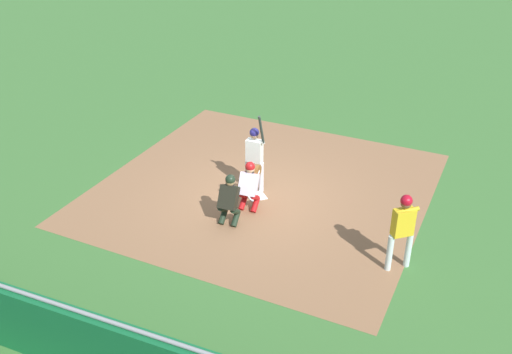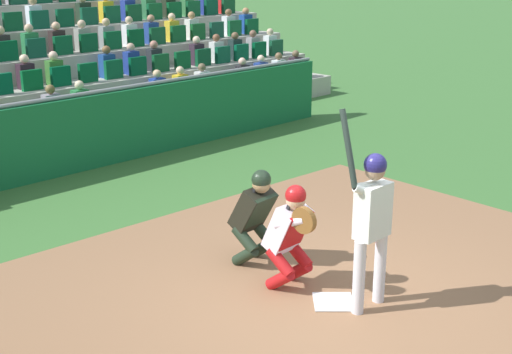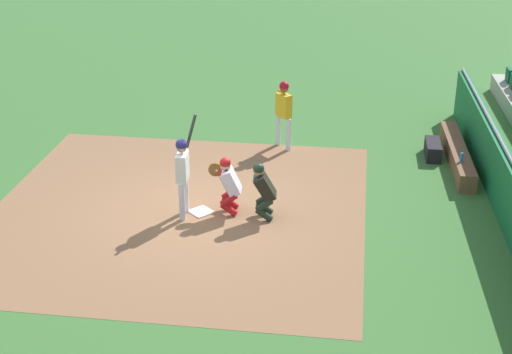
{
  "view_description": "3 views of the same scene",
  "coord_description": "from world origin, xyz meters",
  "views": [
    {
      "loc": [
        4.9,
        -11.62,
        7.57
      ],
      "look_at": [
        0.32,
        -0.81,
        1.06
      ],
      "focal_mm": 40.23,
      "sensor_mm": 36.0,
      "label": 1
    },
    {
      "loc": [
        5.62,
        4.42,
        3.73
      ],
      "look_at": [
        0.25,
        -0.97,
        1.31
      ],
      "focal_mm": 49.84,
      "sensor_mm": 36.0,
      "label": 2
    },
    {
      "loc": [
        -14.45,
        -2.59,
        7.46
      ],
      "look_at": [
        0.18,
        -1.17,
        0.8
      ],
      "focal_mm": 53.54,
      "sensor_mm": 36.0,
      "label": 3
    }
  ],
  "objects": [
    {
      "name": "water_bottle_on_bench",
      "position": [
        2.31,
        -5.79,
        0.55
      ],
      "size": [
        0.07,
        0.07,
        0.22
      ],
      "primitive_type": "cylinder",
      "color": "blue",
      "rests_on": "dugout_bench"
    },
    {
      "name": "home_plate_umpire",
      "position": [
        -0.12,
        -1.35,
        0.69
      ],
      "size": [
        0.48,
        0.51,
        1.26
      ],
      "color": "#1E2C1E",
      "rests_on": "ground_plane"
    },
    {
      "name": "dugout_wall",
      "position": [
        0.0,
        -6.4,
        0.67
      ],
      "size": [
        13.78,
        0.24,
        1.39
      ],
      "color": "#146335",
      "rests_on": "ground_plane"
    },
    {
      "name": "home_plate_marker",
      "position": [
        0.0,
        0.0,
        0.02
      ],
      "size": [
        0.62,
        0.62,
        0.02
      ],
      "primitive_type": "cube",
      "rotation": [
        0.0,
        0.0,
        0.79
      ],
      "color": "white",
      "rests_on": "infield_dirt_patch"
    },
    {
      "name": "equipment_duffel_bag",
      "position": [
        3.61,
        -5.31,
        0.2
      ],
      "size": [
        0.99,
        0.39,
        0.39
      ],
      "primitive_type": "cube",
      "rotation": [
        0.0,
        0.0,
        -0.03
      ],
      "color": "black",
      "rests_on": "ground_plane"
    },
    {
      "name": "catcher_crouching",
      "position": [
        0.07,
        -0.59,
        0.72
      ],
      "size": [
        0.47,
        0.72,
        1.29
      ],
      "color": "#B41517",
      "rests_on": "ground_plane"
    },
    {
      "name": "batter_at_plate",
      "position": [
        -0.19,
        0.32,
        1.09
      ],
      "size": [
        0.56,
        0.43,
        2.22
      ],
      "color": "silver",
      "rests_on": "ground_plane"
    },
    {
      "name": "dugout_bench",
      "position": [
        3.26,
        -5.85,
        0.22
      ],
      "size": [
        3.6,
        0.4,
        0.44
      ],
      "primitive_type": "cube",
      "color": "brown",
      "rests_on": "ground_plane"
    },
    {
      "name": "infield_dirt_patch",
      "position": [
        0.0,
        0.5,
        0.0
      ],
      "size": [
        8.54,
        8.37,
        0.01
      ],
      "primitive_type": "cube",
      "rotation": [
        0.0,
        0.0,
        -0.04
      ],
      "color": "#8D6344",
      "rests_on": "ground_plane"
    },
    {
      "name": "on_deck_batter",
      "position": [
        3.87,
        -1.52,
        1.09
      ],
      "size": [
        0.53,
        0.47,
        1.78
      ],
      "color": "silver",
      "rests_on": "ground_plane"
    },
    {
      "name": "ground_plane",
      "position": [
        0.0,
        0.0,
        0.0
      ],
      "size": [
        160.0,
        160.0,
        0.0
      ],
      "primitive_type": "plane",
      "color": "#3C6D32"
    }
  ]
}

